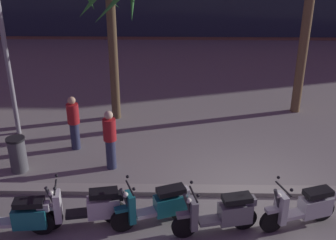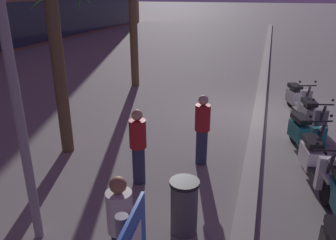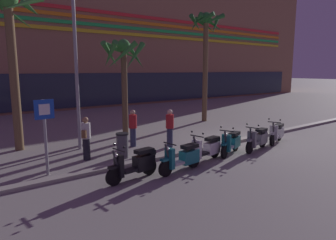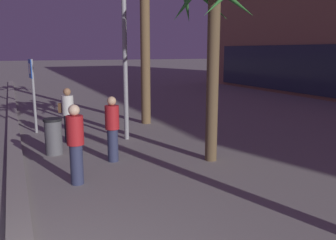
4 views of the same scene
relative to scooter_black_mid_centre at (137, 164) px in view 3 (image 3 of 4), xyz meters
name	(u,v)px [view 3 (image 3 of 4)]	position (x,y,z in m)	size (l,w,h in m)	color
ground_plane	(245,140)	(6.70, 1.26, -0.47)	(200.00, 200.00, 0.00)	gray
curb_strip	(244,139)	(6.70, 1.28, -0.41)	(60.00, 0.36, 0.12)	gray
mall_facade_backdrop	(100,38)	(10.02, 23.68, 6.25)	(53.62, 13.57, 13.46)	#9E7051
scooter_black_mid_centre	(137,164)	(0.00, 0.00, 0.00)	(1.85, 0.58, 1.17)	black
scooter_teal_gap_after_mid	(183,158)	(1.60, -0.32, -0.01)	(1.81, 0.56, 1.04)	black
scooter_white_far_back	(207,149)	(3.03, 0.04, -0.02)	(1.84, 0.67, 1.17)	black
scooter_teal_last_in_row	(232,143)	(4.47, 0.13, -0.02)	(1.71, 0.85, 1.17)	black
scooter_grey_mid_front	(258,139)	(5.80, -0.14, -0.01)	(1.80, 0.71, 1.17)	black
scooter_silver_second_in_line	(277,133)	(7.56, 0.13, -0.02)	(1.71, 0.81, 1.17)	black
crossing_sign	(45,128)	(-2.07, 1.96, 1.04)	(0.60, 0.14, 2.40)	#939399
palm_tree_mid_walkway	(206,39)	(9.00, 6.38, 4.70)	(2.20, 2.18, 6.78)	brown
palm_tree_by_mall_entrance	(10,33)	(-2.10, 5.85, 4.26)	(2.60, 2.49, 6.37)	brown
palm_tree_far_corner	(123,63)	(2.82, 5.75, 3.16)	(2.37, 2.37, 4.76)	brown
pedestrian_strolling_near_curb	(170,127)	(3.14, 2.42, 0.39)	(0.34, 0.34, 1.64)	#2D3351
pedestrian_window_shopping	(133,127)	(1.96, 3.49, 0.37)	(0.34, 0.34, 1.60)	#2D3351
pedestrian_by_palm_tree	(86,137)	(-0.44, 2.80, 0.38)	(0.41, 0.44, 1.60)	black
litter_bin	(122,145)	(0.75, 2.24, 0.02)	(0.48, 0.48, 0.95)	#56565B
street_lamp	(75,45)	(-0.05, 4.46, 3.78)	(0.36, 0.36, 7.01)	#939399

